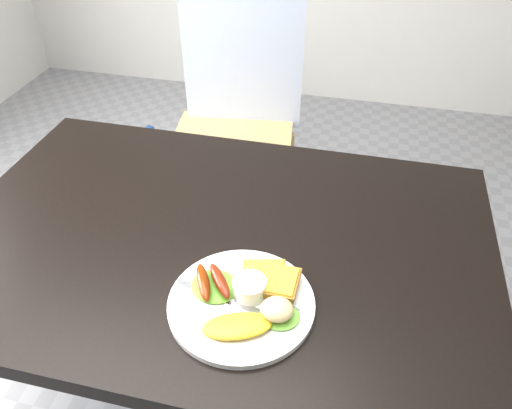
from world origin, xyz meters
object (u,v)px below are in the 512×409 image
at_px(dining_table, 217,242).
at_px(person, 169,109).
at_px(plate, 241,304).
at_px(dining_chair, 231,149).

xyz_separation_m(dining_table, person, (-0.28, 0.45, 0.06)).
height_order(person, plate, person).
relative_size(dining_chair, plate, 1.66).
bearing_deg(dining_chair, person, -110.00).
height_order(dining_table, person, person).
xyz_separation_m(dining_table, plate, (0.10, -0.18, 0.03)).
relative_size(dining_table, person, 0.76).
height_order(dining_chair, person, person).
bearing_deg(dining_table, person, 121.98).
distance_m(dining_chair, person, 0.50).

